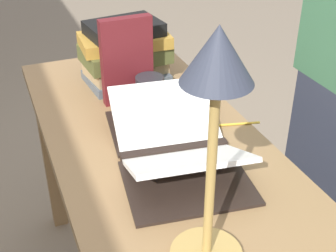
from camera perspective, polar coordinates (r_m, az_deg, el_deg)
name	(u,v)px	position (r m, az deg, el deg)	size (l,w,h in m)	color
reading_desk	(162,181)	(1.35, -0.70, -6.73)	(1.42, 0.58, 0.75)	#937047
open_book	(175,143)	(1.24, 0.81, -2.09)	(0.55, 0.37, 0.11)	black
book_stack_tall	(125,53)	(1.62, -5.26, 8.86)	(0.21, 0.30, 0.21)	slate
book_standing_upright	(128,61)	(1.47, -4.87, 7.95)	(0.04, 0.16, 0.28)	maroon
reading_lamp	(215,109)	(0.77, 5.72, 2.13)	(0.15, 0.15, 0.49)	tan
coffee_mug	(150,92)	(1.47, -2.24, 4.22)	(0.12, 0.09, 0.10)	#28282D
pencil	(235,124)	(1.40, 8.13, 0.23)	(0.04, 0.15, 0.01)	gold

